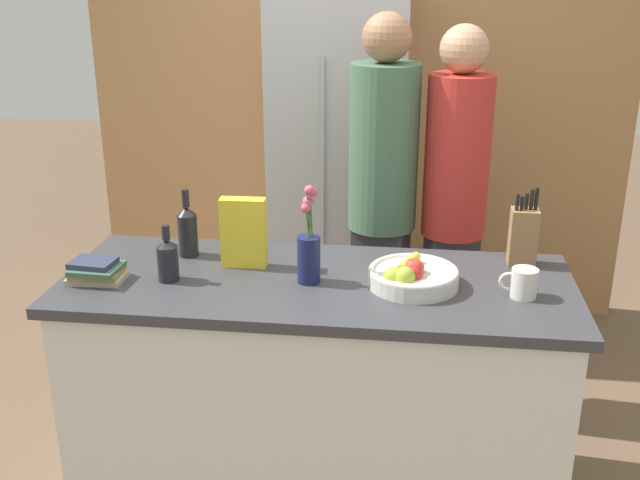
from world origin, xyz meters
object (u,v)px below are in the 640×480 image
at_px(knife_block, 523,236).
at_px(bottle_vinegar, 187,230).
at_px(flower_vase, 309,249).
at_px(bottle_oil, 168,259).
at_px(refrigerator, 339,166).
at_px(book_stack, 96,271).
at_px(fruit_bowl, 412,276).
at_px(coffee_mug, 523,283).
at_px(person_in_blue, 455,198).
at_px(cereal_box, 244,233).
at_px(person_at_sink, 382,192).

xyz_separation_m(knife_block, bottle_vinegar, (-1.28, -0.07, -0.01)).
xyz_separation_m(flower_vase, bottle_oil, (-0.50, -0.05, -0.04)).
bearing_deg(flower_vase, refrigerator, 91.51).
bearing_deg(book_stack, flower_vase, 6.49).
height_order(knife_block, bottle_vinegar, knife_block).
distance_m(knife_block, bottle_oil, 1.32).
distance_m(fruit_bowl, flower_vase, 0.38).
bearing_deg(coffee_mug, bottle_vinegar, 169.23).
relative_size(fruit_bowl, person_in_blue, 0.18).
relative_size(cereal_box, coffee_mug, 2.02).
relative_size(cereal_box, bottle_vinegar, 0.99).
distance_m(knife_block, person_at_sink, 0.73).
xyz_separation_m(refrigerator, fruit_bowl, (0.41, -1.46, -0.01)).
distance_m(fruit_bowl, coffee_mug, 0.38).
distance_m(cereal_box, bottle_oil, 0.30).
relative_size(cereal_box, bottle_oil, 1.27).
xyz_separation_m(coffee_mug, bottle_vinegar, (-1.25, 0.24, 0.05)).
relative_size(refrigerator, book_stack, 9.51).
bearing_deg(bottle_oil, knife_block, 13.79).
height_order(fruit_bowl, person_at_sink, person_at_sink).
height_order(knife_block, flower_vase, flower_vase).
height_order(refrigerator, bottle_vinegar, refrigerator).
bearing_deg(bottle_oil, coffee_mug, 0.47).
relative_size(coffee_mug, bottle_vinegar, 0.49).
distance_m(coffee_mug, book_stack, 1.51).
xyz_separation_m(bottle_oil, person_at_sink, (0.73, 0.79, 0.04)).
relative_size(refrigerator, bottle_oil, 9.06).
distance_m(fruit_bowl, person_at_sink, 0.76).
bearing_deg(flower_vase, bottle_oil, -174.63).
relative_size(refrigerator, cereal_box, 7.15).
xyz_separation_m(knife_block, cereal_box, (-1.04, -0.15, 0.02)).
height_order(refrigerator, cereal_box, refrigerator).
relative_size(refrigerator, knife_block, 6.26).
bearing_deg(coffee_mug, bottle_oil, -179.53).
bearing_deg(coffee_mug, book_stack, -178.12).
distance_m(refrigerator, person_at_sink, 0.77).
xyz_separation_m(refrigerator, bottle_vinegar, (-0.46, -1.27, 0.06)).
relative_size(bottle_oil, person_in_blue, 0.12).
bearing_deg(flower_vase, coffee_mug, -2.86).
height_order(refrigerator, person_in_blue, refrigerator).
distance_m(refrigerator, bottle_vinegar, 1.35).
distance_m(book_stack, bottle_vinegar, 0.39).
relative_size(bottle_oil, bottle_vinegar, 0.78).
relative_size(book_stack, person_at_sink, 0.11).
bearing_deg(fruit_bowl, bottle_vinegar, 167.24).
distance_m(cereal_box, person_at_sink, 0.79).
height_order(cereal_box, bottle_oil, cereal_box).
bearing_deg(person_in_blue, person_at_sink, 166.32).
height_order(knife_block, cereal_box, knife_block).
height_order(book_stack, person_in_blue, person_in_blue).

